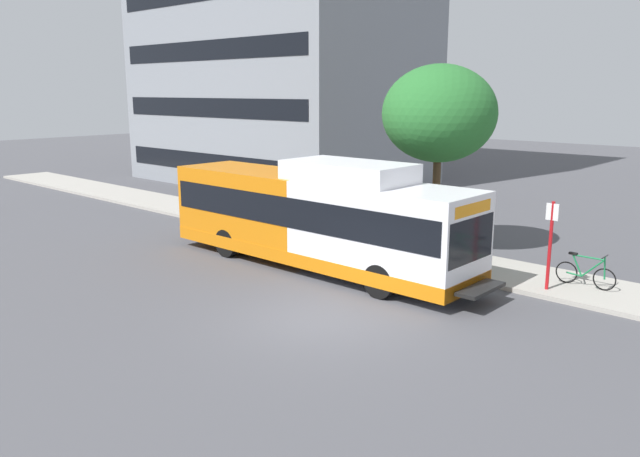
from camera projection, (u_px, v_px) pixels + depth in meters
name	position (u px, v px, depth m)	size (l,w,h in m)	color
ground_plane	(146.00, 264.00, 21.43)	(120.00, 120.00, 0.00)	#4C4C51
sidewalk_curb	(326.00, 236.00, 25.17)	(3.00, 56.00, 0.14)	#A8A399
transit_bus	(316.00, 217.00, 20.69)	(2.58, 12.25, 3.65)	white
bus_stop_sign_pole	(550.00, 239.00, 17.95)	(0.10, 0.36, 2.60)	red
bicycle_parked	(585.00, 273.00, 18.42)	(0.52, 1.76, 1.02)	black
street_tree_near_stop	(439.00, 114.00, 21.81)	(4.00, 4.00, 6.59)	#4C3823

